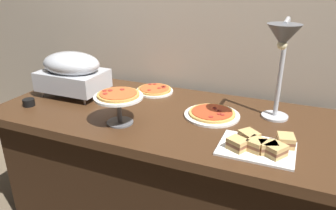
{
  "coord_description": "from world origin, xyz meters",
  "views": [
    {
      "loc": [
        0.65,
        -1.49,
        1.48
      ],
      "look_at": [
        0.02,
        0.0,
        0.81
      ],
      "focal_mm": 34.28,
      "sensor_mm": 36.0,
      "label": 1
    }
  ],
  "objects_px": {
    "pizza_plate_center": "(212,114)",
    "sandwich_platter": "(260,145)",
    "heat_lamp": "(282,47)",
    "sauce_cup_near": "(29,102)",
    "pizza_plate_raised_stand": "(119,99)",
    "chafing_dish": "(72,71)",
    "pizza_plate_front": "(155,90)"
  },
  "relations": [
    {
      "from": "pizza_plate_center",
      "to": "sandwich_platter",
      "type": "xyz_separation_m",
      "value": [
        0.29,
        -0.27,
        0.01
      ]
    },
    {
      "from": "pizza_plate_center",
      "to": "heat_lamp",
      "type": "bearing_deg",
      "value": -6.56
    },
    {
      "from": "pizza_plate_center",
      "to": "sauce_cup_near",
      "type": "distance_m",
      "value": 1.06
    },
    {
      "from": "heat_lamp",
      "to": "sauce_cup_near",
      "type": "xyz_separation_m",
      "value": [
        -1.34,
        -0.24,
        -0.39
      ]
    },
    {
      "from": "sandwich_platter",
      "to": "pizza_plate_raised_stand",
      "type": "bearing_deg",
      "value": 179.82
    },
    {
      "from": "pizza_plate_center",
      "to": "sauce_cup_near",
      "type": "bearing_deg",
      "value": -165.03
    },
    {
      "from": "heat_lamp",
      "to": "pizza_plate_raised_stand",
      "type": "height_order",
      "value": "heat_lamp"
    },
    {
      "from": "chafing_dish",
      "to": "sandwich_platter",
      "type": "relative_size",
      "value": 1.22
    },
    {
      "from": "pizza_plate_center",
      "to": "pizza_plate_raised_stand",
      "type": "height_order",
      "value": "pizza_plate_raised_stand"
    },
    {
      "from": "heat_lamp",
      "to": "sandwich_platter",
      "type": "xyz_separation_m",
      "value": [
        -0.02,
        -0.23,
        -0.39
      ]
    },
    {
      "from": "pizza_plate_front",
      "to": "pizza_plate_center",
      "type": "bearing_deg",
      "value": -26.61
    },
    {
      "from": "chafing_dish",
      "to": "pizza_plate_raised_stand",
      "type": "relative_size",
      "value": 1.6
    },
    {
      "from": "chafing_dish",
      "to": "pizza_plate_raised_stand",
      "type": "bearing_deg",
      "value": -27.36
    },
    {
      "from": "sauce_cup_near",
      "to": "pizza_plate_front",
      "type": "bearing_deg",
      "value": 40.95
    },
    {
      "from": "chafing_dish",
      "to": "sandwich_platter",
      "type": "bearing_deg",
      "value": -11.96
    },
    {
      "from": "pizza_plate_front",
      "to": "heat_lamp",
      "type": "bearing_deg",
      "value": -18.89
    },
    {
      "from": "pizza_plate_raised_stand",
      "to": "sauce_cup_near",
      "type": "relative_size",
      "value": 3.69
    },
    {
      "from": "heat_lamp",
      "to": "sauce_cup_near",
      "type": "distance_m",
      "value": 1.41
    },
    {
      "from": "pizza_plate_raised_stand",
      "to": "pizza_plate_front",
      "type": "bearing_deg",
      "value": 94.02
    },
    {
      "from": "sandwich_platter",
      "to": "sauce_cup_near",
      "type": "relative_size",
      "value": 4.84
    },
    {
      "from": "sandwich_platter",
      "to": "sauce_cup_near",
      "type": "xyz_separation_m",
      "value": [
        -1.31,
        -0.0,
        -0.0
      ]
    },
    {
      "from": "heat_lamp",
      "to": "sandwich_platter",
      "type": "relative_size",
      "value": 1.62
    },
    {
      "from": "chafing_dish",
      "to": "sauce_cup_near",
      "type": "distance_m",
      "value": 0.31
    },
    {
      "from": "pizza_plate_front",
      "to": "sauce_cup_near",
      "type": "distance_m",
      "value": 0.76
    },
    {
      "from": "sandwich_platter",
      "to": "sauce_cup_near",
      "type": "bearing_deg",
      "value": -179.82
    },
    {
      "from": "sauce_cup_near",
      "to": "chafing_dish",
      "type": "bearing_deg",
      "value": 63.71
    },
    {
      "from": "sauce_cup_near",
      "to": "sandwich_platter",
      "type": "bearing_deg",
      "value": 0.18
    },
    {
      "from": "pizza_plate_center",
      "to": "sauce_cup_near",
      "type": "xyz_separation_m",
      "value": [
        -1.02,
        -0.27,
        0.01
      ]
    },
    {
      "from": "chafing_dish",
      "to": "heat_lamp",
      "type": "height_order",
      "value": "heat_lamp"
    },
    {
      "from": "sandwich_platter",
      "to": "chafing_dish",
      "type": "bearing_deg",
      "value": 168.04
    },
    {
      "from": "chafing_dish",
      "to": "sandwich_platter",
      "type": "distance_m",
      "value": 1.22
    },
    {
      "from": "pizza_plate_front",
      "to": "sauce_cup_near",
      "type": "height_order",
      "value": "sauce_cup_near"
    }
  ]
}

